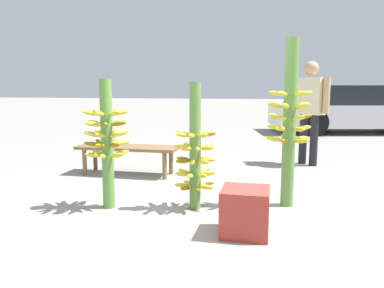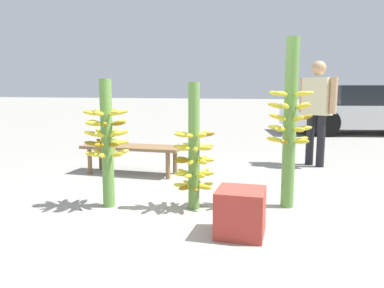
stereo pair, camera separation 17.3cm
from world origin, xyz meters
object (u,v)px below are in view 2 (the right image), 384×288
(banana_stalk_left, at_px, (107,140))
(banana_stalk_right, at_px, (290,123))
(vendor_person, at_px, (317,105))
(market_bench, at_px, (132,150))
(banana_stalk_center, at_px, (194,152))
(produce_crate, at_px, (240,212))
(parked_car, at_px, (371,110))

(banana_stalk_left, distance_m, banana_stalk_right, 1.86)
(vendor_person, distance_m, market_bench, 2.92)
(banana_stalk_left, bearing_deg, banana_stalk_right, 14.48)
(banana_stalk_center, distance_m, produce_crate, 0.89)
(banana_stalk_center, bearing_deg, produce_crate, -46.15)
(banana_stalk_left, distance_m, produce_crate, 1.57)
(produce_crate, bearing_deg, banana_stalk_center, 133.85)
(parked_car, bearing_deg, vendor_person, 148.79)
(banana_stalk_right, height_order, vendor_person, banana_stalk_right)
(banana_stalk_left, relative_size, market_bench, 0.91)
(market_bench, relative_size, produce_crate, 3.66)
(banana_stalk_right, relative_size, market_bench, 1.19)
(market_bench, height_order, produce_crate, market_bench)
(banana_stalk_left, xyz_separation_m, banana_stalk_right, (1.79, 0.46, 0.18))
(banana_stalk_left, relative_size, parked_car, 0.28)
(vendor_person, distance_m, produce_crate, 3.31)
(banana_stalk_center, bearing_deg, parked_car, 68.14)
(banana_stalk_center, height_order, banana_stalk_right, banana_stalk_right)
(market_bench, distance_m, produce_crate, 2.59)
(parked_car, xyz_separation_m, produce_crate, (-2.45, -8.06, -0.44))
(banana_stalk_right, distance_m, market_bench, 2.43)
(vendor_person, height_order, market_bench, vendor_person)
(vendor_person, bearing_deg, banana_stalk_center, 101.15)
(produce_crate, bearing_deg, market_bench, 134.01)
(banana_stalk_left, distance_m, banana_stalk_center, 0.89)
(parked_car, distance_m, produce_crate, 8.44)
(banana_stalk_center, height_order, parked_car, parked_car)
(banana_stalk_center, xyz_separation_m, market_bench, (-1.25, 1.29, -0.23))
(banana_stalk_left, bearing_deg, parked_car, 63.11)
(vendor_person, height_order, produce_crate, vendor_person)
(market_bench, bearing_deg, banana_stalk_left, -75.49)
(banana_stalk_center, xyz_separation_m, parked_car, (3.00, 7.49, 0.05))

